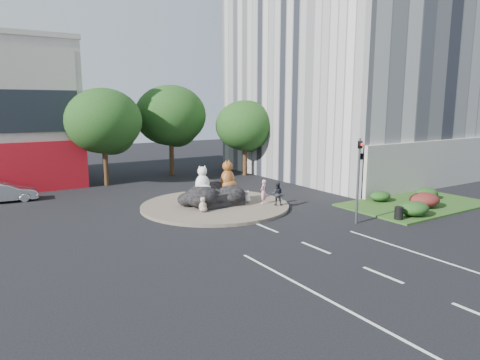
# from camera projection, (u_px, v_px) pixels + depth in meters

# --- Properties ---
(ground) EXTENTS (120.00, 120.00, 0.00)m
(ground) POSITION_uv_depth(u_px,v_px,m) (316.00, 248.00, 20.81)
(ground) COLOR black
(ground) RESTS_ON ground
(roundabout_island) EXTENTS (10.00, 10.00, 0.20)m
(roundabout_island) POSITION_uv_depth(u_px,v_px,m) (215.00, 206.00, 29.08)
(roundabout_island) COLOR brown
(roundabout_island) RESTS_ON ground
(rock_plinth) EXTENTS (3.20, 2.60, 0.90)m
(rock_plinth) POSITION_uv_depth(u_px,v_px,m) (215.00, 198.00, 28.99)
(rock_plinth) COLOR black
(rock_plinth) RESTS_ON roundabout_island
(grass_verge) EXTENTS (10.00, 6.00, 0.12)m
(grass_verge) POSITION_uv_depth(u_px,v_px,m) (415.00, 204.00, 29.66)
(grass_verge) COLOR #284918
(grass_verge) RESTS_ON ground
(tree_left) EXTENTS (6.46, 6.46, 8.27)m
(tree_left) POSITION_uv_depth(u_px,v_px,m) (104.00, 124.00, 36.10)
(tree_left) COLOR #382314
(tree_left) RESTS_ON ground
(tree_mid) EXTENTS (6.84, 6.84, 8.76)m
(tree_mid) POSITION_uv_depth(u_px,v_px,m) (171.00, 118.00, 41.42)
(tree_mid) COLOR #382314
(tree_mid) RESTS_ON ground
(tree_right) EXTENTS (5.70, 5.70, 7.30)m
(tree_right) POSITION_uv_depth(u_px,v_px,m) (245.00, 128.00, 41.45)
(tree_right) COLOR #382314
(tree_right) RESTS_ON ground
(hedge_near_green) EXTENTS (2.00, 1.60, 0.90)m
(hedge_near_green) POSITION_uv_depth(u_px,v_px,m) (414.00, 208.00, 26.32)
(hedge_near_green) COLOR #123914
(hedge_near_green) RESTS_ON grass_verge
(hedge_red) EXTENTS (2.20, 1.76, 0.99)m
(hedge_red) POSITION_uv_depth(u_px,v_px,m) (424.00, 200.00, 28.46)
(hedge_red) COLOR #54161A
(hedge_red) RESTS_ON grass_verge
(hedge_mid_green) EXTENTS (1.80, 1.44, 0.81)m
(hedge_mid_green) POSITION_uv_depth(u_px,v_px,m) (427.00, 193.00, 31.05)
(hedge_mid_green) COLOR #123914
(hedge_mid_green) RESTS_ON grass_verge
(hedge_back_green) EXTENTS (1.60, 1.28, 0.72)m
(hedge_back_green) POSITION_uv_depth(u_px,v_px,m) (380.00, 196.00, 30.28)
(hedge_back_green) COLOR #123914
(hedge_back_green) RESTS_ON grass_verge
(traffic_light) EXTENTS (0.44, 1.24, 5.00)m
(traffic_light) POSITION_uv_depth(u_px,v_px,m) (360.00, 162.00, 24.54)
(traffic_light) COLOR #595B60
(traffic_light) RESTS_ON ground
(street_lamp) EXTENTS (2.34, 0.22, 8.06)m
(street_lamp) POSITION_uv_depth(u_px,v_px,m) (370.00, 135.00, 33.45)
(street_lamp) COLOR #595B60
(street_lamp) RESTS_ON ground
(cat_white) EXTENTS (1.19, 1.05, 1.84)m
(cat_white) POSITION_uv_depth(u_px,v_px,m) (202.00, 179.00, 28.24)
(cat_white) COLOR white
(cat_white) RESTS_ON rock_plinth
(cat_tabby) EXTENTS (1.63, 1.58, 2.09)m
(cat_tabby) POSITION_uv_depth(u_px,v_px,m) (228.00, 175.00, 29.32)
(cat_tabby) COLOR orange
(cat_tabby) RESTS_ON rock_plinth
(kitten_calico) EXTENTS (0.74, 0.69, 0.98)m
(kitten_calico) POSITION_uv_depth(u_px,v_px,m) (203.00, 204.00, 26.94)
(kitten_calico) COLOR silver
(kitten_calico) RESTS_ON roundabout_island
(kitten_white) EXTENTS (0.54, 0.48, 0.82)m
(kitten_white) POSITION_uv_depth(u_px,v_px,m) (247.00, 196.00, 29.69)
(kitten_white) COLOR silver
(kitten_white) RESTS_ON roundabout_island
(pedestrian_pink) EXTENTS (0.72, 0.64, 1.65)m
(pedestrian_pink) POSITION_uv_depth(u_px,v_px,m) (263.00, 192.00, 29.13)
(pedestrian_pink) COLOR pink
(pedestrian_pink) RESTS_ON roundabout_island
(pedestrian_dark) EXTENTS (0.97, 0.94, 1.57)m
(pedestrian_dark) POSITION_uv_depth(u_px,v_px,m) (277.00, 194.00, 28.67)
(pedestrian_dark) COLOR black
(pedestrian_dark) RESTS_ON roundabout_island
(parked_car) EXTENTS (4.28, 1.84, 1.37)m
(parked_car) POSITION_uv_depth(u_px,v_px,m) (6.00, 193.00, 30.47)
(parked_car) COLOR #AFB1B7
(parked_car) RESTS_ON ground
(litter_bin) EXTENTS (0.58, 0.58, 0.75)m
(litter_bin) POSITION_uv_depth(u_px,v_px,m) (399.00, 213.00, 25.50)
(litter_bin) COLOR black
(litter_bin) RESTS_ON grass_verge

